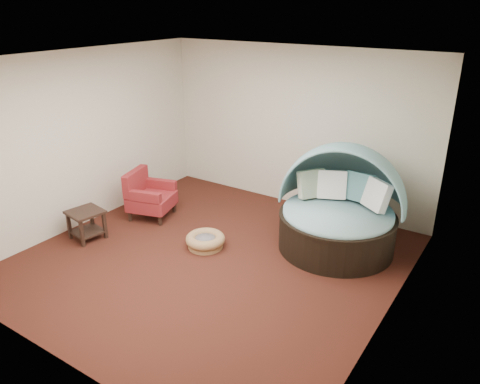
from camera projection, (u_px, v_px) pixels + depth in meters
The scene contains 10 objects.
floor at pixel (211, 259), 6.75m from camera, with size 5.00×5.00×0.00m, color #441B13.
wall_back at pixel (295, 128), 8.15m from camera, with size 5.00×5.00×0.00m, color beige.
wall_front at pixel (45, 243), 4.29m from camera, with size 5.00×5.00×0.00m, color beige.
wall_left at pixel (84, 139), 7.49m from camera, with size 5.00×5.00×0.00m, color beige.
wall_right at pixel (398, 211), 4.95m from camera, with size 5.00×5.00×0.00m, color beige.
ceiling at pixel (206, 59), 5.69m from camera, with size 5.00×5.00×0.00m, color white.
canopy_daybed at pixel (340, 201), 6.87m from camera, with size 2.04×1.99×1.57m.
pet_basket at pixel (205, 241), 7.05m from camera, with size 0.69×0.69×0.21m.
red_armchair at pixel (149, 196), 7.97m from camera, with size 0.86×0.86×0.82m.
side_table at pixel (86, 221), 7.24m from camera, with size 0.56×0.56×0.47m.
Camera 1 is at (3.58, -4.68, 3.47)m, focal length 35.00 mm.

